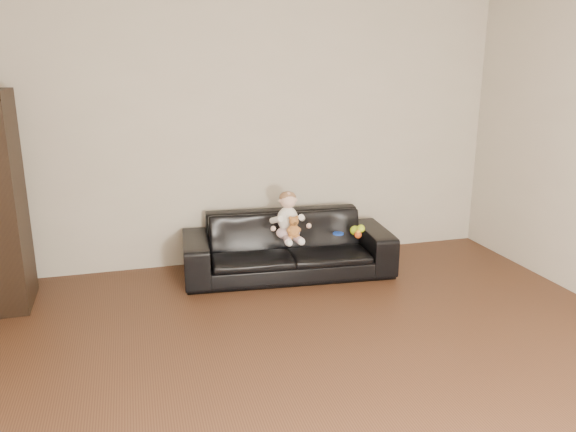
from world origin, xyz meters
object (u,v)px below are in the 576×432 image
object	(u,v)px
teddy_bear	(294,227)
toy_green	(356,231)
sofa	(288,245)
toy_blue_disc	(338,234)
toy_rattle	(358,235)
baby	(288,219)

from	to	relation	value
teddy_bear	toy_green	xyz separation A→B (m)	(0.64, 0.09, -0.11)
sofa	toy_blue_disc	size ratio (longest dim) A/B	18.78
toy_green	toy_blue_disc	size ratio (longest dim) A/B	1.25
teddy_bear	toy_rattle	size ratio (longest dim) A/B	2.89
toy_blue_disc	toy_rattle	bearing A→B (deg)	-52.00
sofa	teddy_bear	distance (m)	0.34
sofa	toy_blue_disc	bearing A→B (deg)	-5.53
toy_green	toy_blue_disc	distance (m)	0.17
toy_green	teddy_bear	bearing A→B (deg)	-172.24
toy_green	toy_blue_disc	bearing A→B (deg)	154.71
teddy_bear	toy_rattle	bearing A→B (deg)	-5.93
baby	toy_green	world-z (taller)	baby
teddy_bear	toy_green	size ratio (longest dim) A/B	1.57
toy_green	sofa	bearing A→B (deg)	166.01
toy_green	toy_rattle	distance (m)	0.10
toy_rattle	toy_blue_disc	xyz separation A→B (m)	(-0.13, 0.17, -0.03)
sofa	baby	xyz separation A→B (m)	(-0.02, -0.11, 0.29)
baby	toy_rattle	world-z (taller)	baby
sofa	toy_green	world-z (taller)	sofa
toy_green	toy_blue_disc	world-z (taller)	toy_green
toy_green	baby	bearing A→B (deg)	175.62
baby	toy_blue_disc	world-z (taller)	baby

